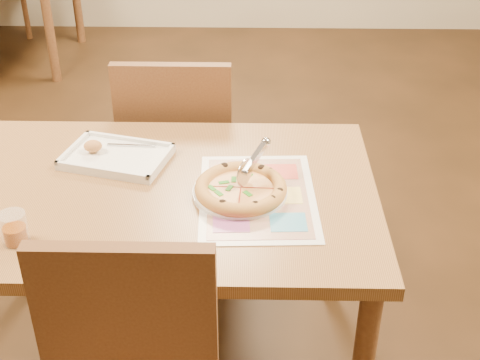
{
  "coord_description": "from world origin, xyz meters",
  "views": [
    {
      "loc": [
        0.29,
        -1.63,
        1.77
      ],
      "look_at": [
        0.25,
        -0.03,
        0.77
      ],
      "focal_mm": 50.0,
      "sensor_mm": 36.0,
      "label": 1
    }
  ],
  "objects_px": {
    "plate": "(240,193)",
    "pizza": "(241,188)",
    "dining_table": "(156,213)",
    "glass_tumbler": "(14,230)",
    "pizza_cutter": "(252,162)",
    "appetizer_tray": "(115,157)",
    "menu": "(258,196)",
    "chair_far": "(177,137)"
  },
  "relations": [
    {
      "from": "plate",
      "to": "glass_tumbler",
      "type": "relative_size",
      "value": 3.12
    },
    {
      "from": "plate",
      "to": "pizza",
      "type": "height_order",
      "value": "pizza"
    },
    {
      "from": "chair_far",
      "to": "menu",
      "type": "xyz_separation_m",
      "value": [
        0.3,
        -0.64,
        0.16
      ]
    },
    {
      "from": "glass_tumbler",
      "to": "dining_table",
      "type": "bearing_deg",
      "value": 39.31
    },
    {
      "from": "plate",
      "to": "glass_tumbler",
      "type": "distance_m",
      "value": 0.62
    },
    {
      "from": "plate",
      "to": "pizza",
      "type": "bearing_deg",
      "value": -75.74
    },
    {
      "from": "plate",
      "to": "glass_tumbler",
      "type": "height_order",
      "value": "glass_tumbler"
    },
    {
      "from": "glass_tumbler",
      "to": "menu",
      "type": "distance_m",
      "value": 0.66
    },
    {
      "from": "dining_table",
      "to": "menu",
      "type": "bearing_deg",
      "value": -7.14
    },
    {
      "from": "chair_far",
      "to": "appetizer_tray",
      "type": "bearing_deg",
      "value": 71.95
    },
    {
      "from": "dining_table",
      "to": "menu",
      "type": "xyz_separation_m",
      "value": [
        0.3,
        -0.04,
        0.09
      ]
    },
    {
      "from": "plate",
      "to": "appetizer_tray",
      "type": "height_order",
      "value": "appetizer_tray"
    },
    {
      "from": "appetizer_tray",
      "to": "glass_tumbler",
      "type": "relative_size",
      "value": 4.08
    },
    {
      "from": "appetizer_tray",
      "to": "glass_tumbler",
      "type": "distance_m",
      "value": 0.46
    },
    {
      "from": "plate",
      "to": "glass_tumbler",
      "type": "bearing_deg",
      "value": -157.58
    },
    {
      "from": "plate",
      "to": "chair_far",
      "type": "bearing_deg",
      "value": 111.81
    },
    {
      "from": "glass_tumbler",
      "to": "menu",
      "type": "relative_size",
      "value": 0.19
    },
    {
      "from": "pizza_cutter",
      "to": "glass_tumbler",
      "type": "distance_m",
      "value": 0.67
    },
    {
      "from": "dining_table",
      "to": "menu",
      "type": "distance_m",
      "value": 0.32
    },
    {
      "from": "plate",
      "to": "menu",
      "type": "bearing_deg",
      "value": -12.31
    },
    {
      "from": "glass_tumbler",
      "to": "menu",
      "type": "xyz_separation_m",
      "value": [
        0.62,
        0.23,
        -0.04
      ]
    },
    {
      "from": "pizza",
      "to": "plate",
      "type": "bearing_deg",
      "value": 104.26
    },
    {
      "from": "appetizer_tray",
      "to": "chair_far",
      "type": "bearing_deg",
      "value": 71.95
    },
    {
      "from": "pizza",
      "to": "glass_tumbler",
      "type": "xyz_separation_m",
      "value": [
        -0.58,
        -0.23,
        0.01
      ]
    },
    {
      "from": "chair_far",
      "to": "plate",
      "type": "relative_size",
      "value": 1.72
    },
    {
      "from": "plate",
      "to": "pizza",
      "type": "relative_size",
      "value": 1.04
    },
    {
      "from": "appetizer_tray",
      "to": "menu",
      "type": "xyz_separation_m",
      "value": [
        0.45,
        -0.2,
        -0.01
      ]
    },
    {
      "from": "plate",
      "to": "pizza_cutter",
      "type": "xyz_separation_m",
      "value": [
        0.03,
        0.04,
        0.08
      ]
    },
    {
      "from": "pizza_cutter",
      "to": "pizza",
      "type": "bearing_deg",
      "value": 176.18
    },
    {
      "from": "plate",
      "to": "menu",
      "type": "relative_size",
      "value": 0.59
    },
    {
      "from": "dining_table",
      "to": "plate",
      "type": "distance_m",
      "value": 0.27
    },
    {
      "from": "plate",
      "to": "glass_tumbler",
      "type": "xyz_separation_m",
      "value": [
        -0.57,
        -0.24,
        0.03
      ]
    },
    {
      "from": "dining_table",
      "to": "plate",
      "type": "height_order",
      "value": "plate"
    },
    {
      "from": "pizza",
      "to": "glass_tumbler",
      "type": "distance_m",
      "value": 0.62
    },
    {
      "from": "pizza_cutter",
      "to": "appetizer_tray",
      "type": "height_order",
      "value": "pizza_cutter"
    },
    {
      "from": "chair_far",
      "to": "glass_tumbler",
      "type": "xyz_separation_m",
      "value": [
        -0.32,
        -0.87,
        0.19
      ]
    },
    {
      "from": "dining_table",
      "to": "pizza",
      "type": "distance_m",
      "value": 0.28
    },
    {
      "from": "menu",
      "to": "pizza",
      "type": "bearing_deg",
      "value": 178.44
    },
    {
      "from": "pizza",
      "to": "chair_far",
      "type": "bearing_deg",
      "value": 111.7
    },
    {
      "from": "dining_table",
      "to": "appetizer_tray",
      "type": "bearing_deg",
      "value": 131.42
    },
    {
      "from": "chair_far",
      "to": "glass_tumbler",
      "type": "bearing_deg",
      "value": 69.61
    },
    {
      "from": "pizza",
      "to": "pizza_cutter",
      "type": "bearing_deg",
      "value": 55.64
    }
  ]
}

